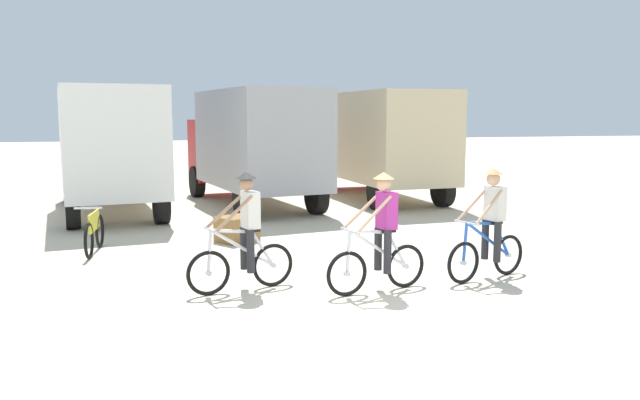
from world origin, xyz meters
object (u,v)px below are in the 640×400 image
Objects in this scene: box_truck_grey_hauler at (253,142)px; cyclist_near_camera at (490,228)px; bicycle_spare at (94,233)px; supply_crate at (237,229)px; cyclist_orange_shirt at (245,236)px; box_truck_tan_camper at (380,140)px; box_truck_white_box at (108,144)px; cyclist_cowboy_hat at (381,237)px.

box_truck_grey_hauler is 9.79m from cyclist_near_camera.
supply_crate is at bearing 7.98° from bicycle_spare.
cyclist_near_camera is 5.50m from supply_crate.
bicycle_spare is 2.31× the size of supply_crate.
box_truck_grey_hauler is at bearing 79.82° from cyclist_orange_shirt.
cyclist_orange_shirt is 2.44× the size of supply_crate.
box_truck_grey_hauler and box_truck_tan_camper have the same top height.
box_truck_white_box is 0.99× the size of box_truck_grey_hauler.
supply_crate is (0.41, 3.82, -0.58)m from cyclist_orange_shirt.
box_truck_tan_camper is 10.98m from cyclist_cowboy_hat.
box_truck_grey_hauler is 1.03× the size of box_truck_tan_camper.
box_truck_white_box is at bearing 114.96° from cyclist_cowboy_hat.
box_truck_tan_camper is at bearing 69.57° from cyclist_cowboy_hat.
cyclist_near_camera is at bearing 7.00° from cyclist_cowboy_hat.
box_truck_tan_camper reaches higher than supply_crate.
bicycle_spare is (-8.20, -6.22, -1.48)m from box_truck_tan_camper.
box_truck_white_box is 9.35× the size of supply_crate.
box_truck_tan_camper reaches higher than bicycle_spare.
box_truck_grey_hauler is 9.76m from cyclist_cowboy_hat.
supply_crate is (2.76, -4.89, -1.60)m from box_truck_white_box.
box_truck_white_box reaches higher than cyclist_cowboy_hat.
cyclist_near_camera is at bearing -49.62° from supply_crate.
cyclist_near_camera is at bearing -55.14° from box_truck_white_box.
supply_crate is at bearing -132.70° from box_truck_tan_camper.
supply_crate is (-1.23, -5.29, -1.60)m from box_truck_grey_hauler.
box_truck_white_box is 5.49m from bicycle_spare.
box_truck_white_box is at bearing 119.48° from supply_crate.
cyclist_cowboy_hat is 1.00× the size of cyclist_near_camera.
box_truck_white_box reaches higher than supply_crate.
box_truck_tan_camper reaches higher than cyclist_near_camera.
bicycle_spare is at bearing -142.80° from box_truck_tan_camper.
box_truck_white_box is at bearing 124.86° from cyclist_near_camera.
box_truck_tan_camper is at bearing 6.58° from box_truck_white_box.
box_truck_white_box is 10.31m from cyclist_cowboy_hat.
cyclist_orange_shirt is 3.97m from cyclist_near_camera.
cyclist_near_camera is (3.95, -0.35, 0.00)m from cyclist_orange_shirt.
cyclist_cowboy_hat reaches higher than supply_crate.
bicycle_spare is (-2.41, 3.43, -0.45)m from cyclist_orange_shirt.
box_truck_white_box reaches higher than cyclist_orange_shirt.
cyclist_orange_shirt is (-1.64, -9.11, -1.03)m from box_truck_grey_hauler.
cyclist_near_camera is at bearing -100.40° from box_truck_tan_camper.
box_truck_tan_camper is 3.77× the size of cyclist_orange_shirt.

